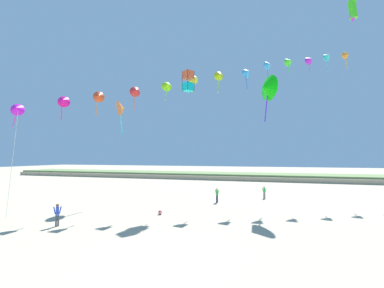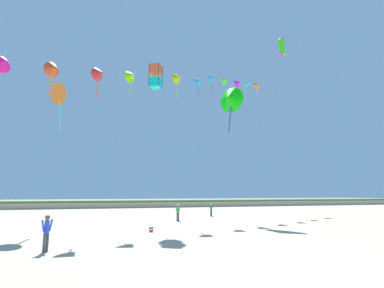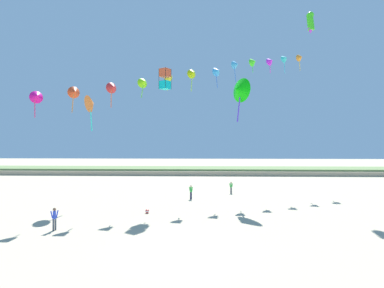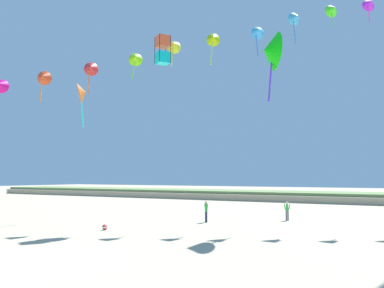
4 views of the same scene
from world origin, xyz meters
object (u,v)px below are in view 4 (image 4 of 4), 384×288
person_near_right (287,209)px  large_kite_outer_drift (270,51)px  large_kite_low_lead (163,50)px  large_kite_mid_trail (82,93)px  beach_ball (105,227)px  person_mid_center (206,210)px

person_near_right → large_kite_outer_drift: 12.42m
large_kite_low_lead → large_kite_outer_drift: 8.28m
large_kite_mid_trail → beach_ball: 13.24m
person_mid_center → large_kite_mid_trail: large_kite_mid_trail is taller
person_mid_center → large_kite_mid_trail: bearing=-165.9°
large_kite_mid_trail → beach_ball: (6.87, -4.55, -10.37)m
large_kite_low_lead → large_kite_mid_trail: 8.28m
beach_ball → large_kite_low_lead: bearing=79.7°
beach_ball → person_near_right: bearing=53.4°
person_mid_center → large_kite_mid_trail: (-10.51, -2.64, 9.62)m
large_kite_outer_drift → person_near_right: bearing=95.2°
large_kite_low_lead → beach_ball: large_kite_low_lead is taller
person_near_right → large_kite_mid_trail: size_ratio=0.38×
person_near_right → large_kite_mid_trail: 19.53m
large_kite_outer_drift → beach_ball: bearing=-143.0°
large_kite_low_lead → large_kite_outer_drift: size_ratio=0.44×
large_kite_mid_trail → beach_ball: large_kite_mid_trail is taller
large_kite_outer_drift → beach_ball: 16.56m
person_near_right → person_mid_center: 6.58m
person_near_right → large_kite_outer_drift: large_kite_outer_drift is taller
large_kite_mid_trail → beach_ball: size_ratio=10.82×
large_kite_mid_trail → large_kite_outer_drift: bearing=8.0°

